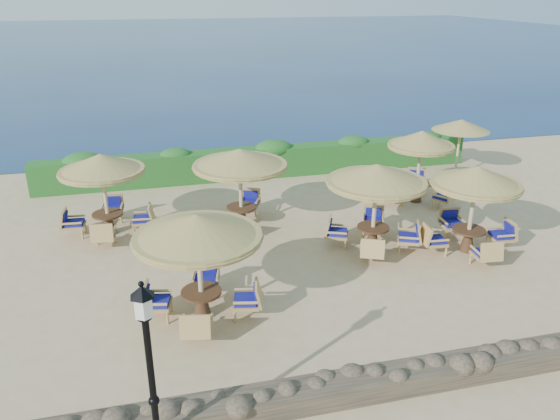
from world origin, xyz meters
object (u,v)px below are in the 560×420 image
object	(u,v)px
lamp_post	(152,383)
cafe_set_2	(474,196)
cafe_set_3	(103,181)
cafe_set_4	(240,167)
extra_parasol	(461,125)
cafe_set_0	(198,246)
cafe_set_5	(420,154)
cafe_set_1	(376,190)

from	to	relation	value
lamp_post	cafe_set_2	bearing A→B (deg)	31.56
cafe_set_3	cafe_set_4	bearing A→B (deg)	-6.43
lamp_post	cafe_set_2	world-z (taller)	lamp_post
lamp_post	cafe_set_4	xyz separation A→B (m)	(3.05, 9.08, 0.50)
extra_parasol	cafe_set_0	bearing A→B (deg)	-145.20
lamp_post	cafe_set_2	xyz separation A→B (m)	(9.26, 5.69, 0.21)
extra_parasol	cafe_set_0	distance (m)	13.91
lamp_post	cafe_set_5	size ratio (longest dim) A/B	1.20
cafe_set_0	cafe_set_3	size ratio (longest dim) A/B	1.05
extra_parasol	cafe_set_3	distance (m)	13.98
cafe_set_5	cafe_set_0	bearing A→B (deg)	-146.05
cafe_set_1	cafe_set_3	size ratio (longest dim) A/B	1.04
extra_parasol	cafe_set_4	bearing A→B (deg)	-163.01
cafe_set_3	cafe_set_4	world-z (taller)	same
cafe_set_0	cafe_set_5	xyz separation A→B (m)	(8.50, 5.72, -0.07)
lamp_post	cafe_set_1	bearing A→B (deg)	44.86
cafe_set_4	cafe_set_5	world-z (taller)	same
cafe_set_3	cafe_set_5	size ratio (longest dim) A/B	1.03
extra_parasol	cafe_set_1	world-z (taller)	cafe_set_1
cafe_set_3	cafe_set_5	distance (m)	10.85
lamp_post	cafe_set_3	distance (m)	9.63
extra_parasol	cafe_set_3	size ratio (longest dim) A/B	0.84
cafe_set_0	cafe_set_2	xyz separation A→B (m)	(8.08, 1.63, -0.10)
extra_parasol	cafe_set_3	world-z (taller)	cafe_set_3
cafe_set_4	cafe_set_3	bearing A→B (deg)	173.57
cafe_set_3	lamp_post	bearing A→B (deg)	-83.06
cafe_set_5	cafe_set_1	bearing A→B (deg)	-133.75
cafe_set_3	cafe_set_4	distance (m)	4.24
cafe_set_4	lamp_post	bearing A→B (deg)	-108.54
cafe_set_3	cafe_set_5	bearing A→B (deg)	1.23
cafe_set_0	cafe_set_4	xyz separation A→B (m)	(1.86, 5.02, 0.18)
cafe_set_4	cafe_set_5	bearing A→B (deg)	6.08
cafe_set_2	cafe_set_4	size ratio (longest dim) A/B	0.94
cafe_set_0	cafe_set_1	size ratio (longest dim) A/B	1.01
cafe_set_5	cafe_set_3	bearing A→B (deg)	-178.77
extra_parasol	cafe_set_5	bearing A→B (deg)	-142.83
cafe_set_1	cafe_set_2	world-z (taller)	same
cafe_set_2	extra_parasol	bearing A→B (deg)	62.14
cafe_set_5	extra_parasol	bearing A→B (deg)	37.17
cafe_set_3	cafe_set_5	world-z (taller)	same
cafe_set_0	cafe_set_4	size ratio (longest dim) A/B	0.98
cafe_set_2	cafe_set_3	world-z (taller)	same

